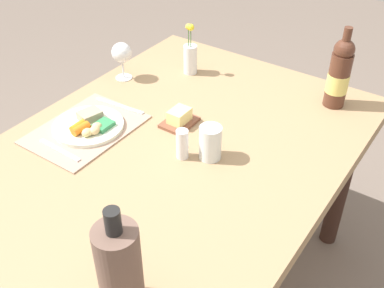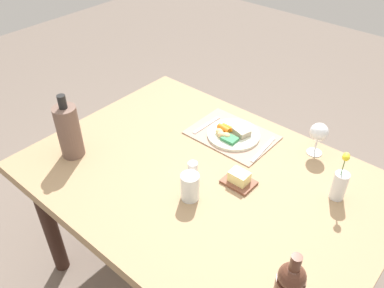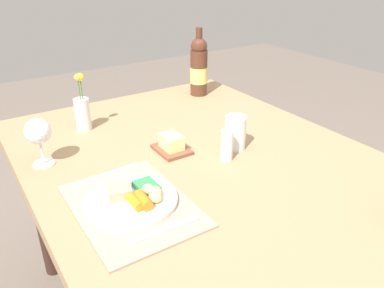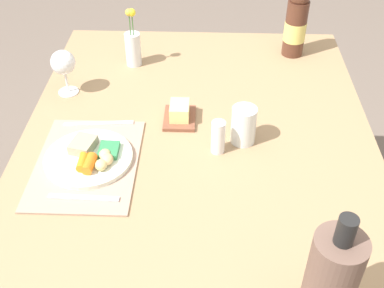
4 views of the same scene
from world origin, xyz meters
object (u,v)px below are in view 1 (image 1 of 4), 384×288
salt_shaker (182,144)px  cooler_bottle (120,269)px  fork (119,106)px  knife (60,150)px  flower_vase (190,57)px  dining_table (171,169)px  wine_glass (122,53)px  butter_dish (179,118)px  water_tumbler (210,144)px  wine_bottle (339,74)px  dinner_plate (89,125)px

salt_shaker → cooler_bottle: (0.53, 0.21, 0.08)m
fork → salt_shaker: (0.11, 0.37, 0.04)m
knife → flower_vase: flower_vase is taller
dining_table → knife: knife is taller
wine_glass → butter_dish: bearing=69.8°
knife → water_tumbler: water_tumbler is taller
fork → knife: size_ratio=1.15×
wine_glass → flower_vase: 0.29m
fork → water_tumbler: size_ratio=1.85×
fork → butter_dish: size_ratio=1.67×
cooler_bottle → butter_dish: cooler_bottle is taller
flower_vase → butter_dish: 0.39m
knife → salt_shaker: salt_shaker is taller
wine_bottle → fork: bearing=-53.8°
water_tumbler → butter_dish: water_tumbler is taller
wine_bottle → butter_dish: (0.44, -0.41, -0.11)m
wine_bottle → salt_shaker: bearing=-26.0°
salt_shaker → wine_bottle: bearing=154.0°
knife → water_tumbler: bearing=123.5°
wine_glass → knife: bearing=17.5°
cooler_bottle → water_tumbler: bearing=-166.8°
water_tumbler → cooler_bottle: bearing=13.2°
salt_shaker → water_tumbler: (-0.05, 0.08, -0.00)m
fork → wine_bottle: (-0.49, 0.66, 0.12)m
wine_glass → butter_dish: (0.14, 0.39, -0.09)m
knife → butter_dish: bearing=149.2°
water_tumbler → flower_vase: size_ratio=0.53×
flower_vase → butter_dish: bearing=29.0°
water_tumbler → butter_dish: size_ratio=0.91×
fork → wine_glass: wine_glass is taller
dining_table → water_tumbler: size_ratio=12.76×
flower_vase → butter_dish: size_ratio=1.71×
wine_bottle → butter_dish: 0.61m
dining_table → flower_vase: flower_vase is taller
wine_glass → wine_bottle: size_ratio=0.51×
water_tumbler → flower_vase: flower_vase is taller
salt_shaker → flower_vase: 0.58m
fork → cooler_bottle: (0.64, 0.59, 0.12)m
salt_shaker → water_tumbler: bearing=124.1°
dinner_plate → wine_bottle: wine_bottle is taller
fork → wine_bottle: size_ratio=0.69×
dining_table → salt_shaker: (0.01, 0.06, 0.14)m
flower_vase → dinner_plate: bearing=-5.6°
dinner_plate → wine_bottle: size_ratio=0.80×
fork → water_tumbler: (0.06, 0.45, 0.04)m
water_tumbler → salt_shaker: bearing=-55.9°
salt_shaker → cooler_bottle: 0.58m
dinner_plate → water_tumbler: (-0.11, 0.44, 0.03)m
knife → dinner_plate: bearing=-173.7°
knife → wine_bottle: (-0.81, 0.64, 0.12)m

